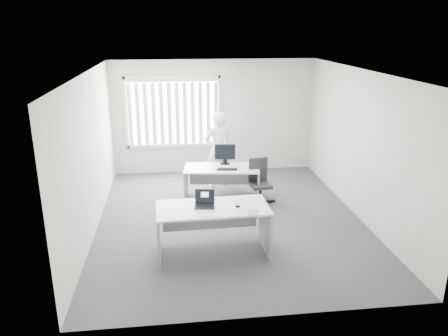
{
  "coord_description": "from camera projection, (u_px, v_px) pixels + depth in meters",
  "views": [
    {
      "loc": [
        -1.05,
        -7.64,
        3.57
      ],
      "look_at": [
        -0.1,
        0.15,
        1.0
      ],
      "focal_mm": 35.0,
      "sensor_mm": 36.0,
      "label": 1
    }
  ],
  "objects": [
    {
      "name": "laptop",
      "position": [
        204.0,
        200.0,
        6.91
      ],
      "size": [
        0.35,
        0.32,
        0.25
      ],
      "primitive_type": null,
      "rotation": [
        0.0,
        0.0,
        -0.13
      ],
      "color": "black",
      "rests_on": "desk_near"
    },
    {
      "name": "paper_sheet",
      "position": [
        233.0,
        207.0,
        6.94
      ],
      "size": [
        0.32,
        0.26,
        0.0
      ],
      "primitive_type": "cube",
      "rotation": [
        0.0,
        0.0,
        0.26
      ],
      "color": "white",
      "rests_on": "desk_near"
    },
    {
      "name": "window",
      "position": [
        173.0,
        112.0,
        10.63
      ],
      "size": [
        2.32,
        0.06,
        1.76
      ],
      "primitive_type": "cube",
      "color": "silver",
      "rests_on": "wall_back"
    },
    {
      "name": "desk_near",
      "position": [
        213.0,
        220.0,
        7.02
      ],
      "size": [
        1.81,
        0.89,
        0.82
      ],
      "rotation": [
        0.0,
        0.0,
        0.03
      ],
      "color": "silver",
      "rests_on": "ground"
    },
    {
      "name": "wall_left",
      "position": [
        90.0,
        154.0,
        7.72
      ],
      "size": [
        0.02,
        6.0,
        2.8
      ],
      "primitive_type": "cube",
      "color": "beige",
      "rests_on": "ground"
    },
    {
      "name": "wall_front",
      "position": [
        264.0,
        217.0,
        5.17
      ],
      "size": [
        5.0,
        0.02,
        2.8
      ],
      "primitive_type": "cube",
      "color": "beige",
      "rests_on": "ground"
    },
    {
      "name": "ceiling",
      "position": [
        231.0,
        72.0,
        7.57
      ],
      "size": [
        5.0,
        6.0,
        0.02
      ],
      "primitive_type": "cube",
      "color": "white",
      "rests_on": "wall_back"
    },
    {
      "name": "desk_far",
      "position": [
        222.0,
        176.0,
        9.25
      ],
      "size": [
        1.64,
        0.92,
        0.71
      ],
      "rotation": [
        0.0,
        0.0,
        -0.12
      ],
      "color": "silver",
      "rests_on": "ground"
    },
    {
      "name": "keyboard",
      "position": [
        227.0,
        169.0,
        9.05
      ],
      "size": [
        0.44,
        0.2,
        0.02
      ],
      "primitive_type": "cube",
      "rotation": [
        0.0,
        0.0,
        -0.13
      ],
      "color": "black",
      "rests_on": "desk_far"
    },
    {
      "name": "wall_back",
      "position": [
        214.0,
        117.0,
        10.83
      ],
      "size": [
        5.0,
        0.02,
        2.8
      ],
      "primitive_type": "cube",
      "color": "beige",
      "rests_on": "ground"
    },
    {
      "name": "wall_right",
      "position": [
        360.0,
        145.0,
        8.29
      ],
      "size": [
        0.02,
        6.0,
        2.8
      ],
      "primitive_type": "cube",
      "color": "beige",
      "rests_on": "ground"
    },
    {
      "name": "blinds",
      "position": [
        173.0,
        114.0,
        10.59
      ],
      "size": [
        2.2,
        0.1,
        1.5
      ],
      "primitive_type": null,
      "color": "silver",
      "rests_on": "wall_back"
    },
    {
      "name": "person",
      "position": [
        218.0,
        150.0,
        9.91
      ],
      "size": [
        0.74,
        0.59,
        1.76
      ],
      "primitive_type": "imported",
      "rotation": [
        0.0,
        0.0,
        3.43
      ],
      "color": "white",
      "rests_on": "ground"
    },
    {
      "name": "ground",
      "position": [
        230.0,
        219.0,
        8.44
      ],
      "size": [
        6.0,
        6.0,
        0.0
      ],
      "primitive_type": "plane",
      "color": "#49484F",
      "rests_on": "ground"
    },
    {
      "name": "booklet",
      "position": [
        253.0,
        213.0,
        6.72
      ],
      "size": [
        0.2,
        0.25,
        0.01
      ],
      "primitive_type": "cube",
      "rotation": [
        0.0,
        0.0,
        -0.17
      ],
      "color": "silver",
      "rests_on": "desk_near"
    },
    {
      "name": "monitor",
      "position": [
        225.0,
        154.0,
        9.35
      ],
      "size": [
        0.45,
        0.17,
        0.44
      ],
      "primitive_type": null,
      "rotation": [
        0.0,
        0.0,
        -0.09
      ],
      "color": "black",
      "rests_on": "desk_far"
    },
    {
      "name": "office_chair",
      "position": [
        260.0,
        190.0,
        9.12
      ],
      "size": [
        0.6,
        0.6,
        0.95
      ],
      "rotation": [
        0.0,
        0.0,
        0.11
      ],
      "color": "black",
      "rests_on": "ground"
    },
    {
      "name": "mouse",
      "position": [
        238.0,
        205.0,
        6.96
      ],
      "size": [
        0.08,
        0.13,
        0.05
      ],
      "primitive_type": null,
      "rotation": [
        0.0,
        0.0,
        -0.12
      ],
      "color": "silver",
      "rests_on": "paper_sheet"
    }
  ]
}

